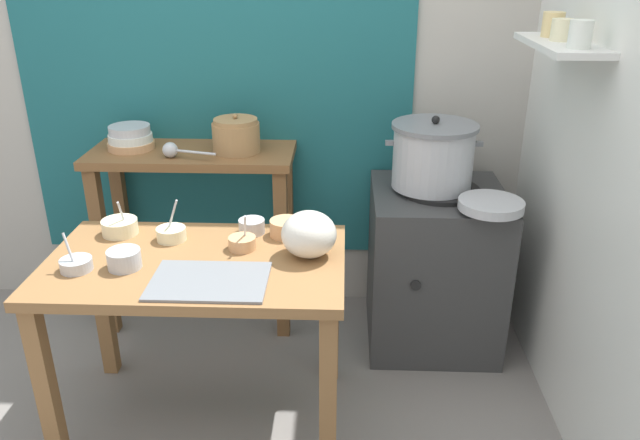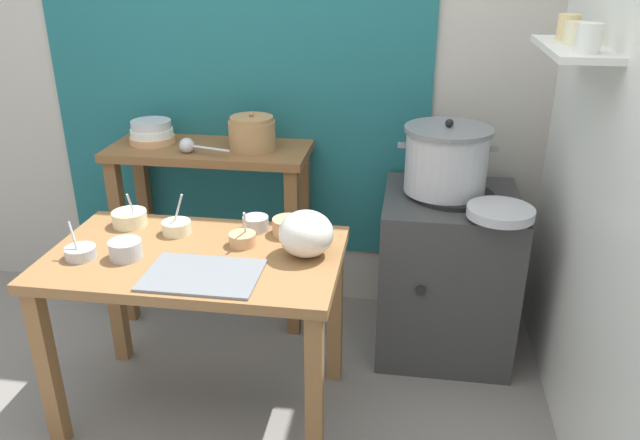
% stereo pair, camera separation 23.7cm
% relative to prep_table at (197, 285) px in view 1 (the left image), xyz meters
% --- Properties ---
extents(ground_plane, '(9.00, 9.00, 0.00)m').
position_rel_prep_table_xyz_m(ground_plane, '(0.07, -0.08, -0.61)').
color(ground_plane, gray).
extents(wall_back, '(4.40, 0.12, 2.60)m').
position_rel_prep_table_xyz_m(wall_back, '(0.15, 1.02, 0.69)').
color(wall_back, '#B2ADA3').
rests_on(wall_back, ground).
extents(wall_right, '(0.30, 3.20, 2.60)m').
position_rel_prep_table_xyz_m(wall_right, '(1.47, 0.13, 0.69)').
color(wall_right, silver).
rests_on(wall_right, ground).
extents(prep_table, '(1.10, 0.66, 0.72)m').
position_rel_prep_table_xyz_m(prep_table, '(0.00, 0.00, 0.00)').
color(prep_table, olive).
rests_on(prep_table, ground).
extents(back_shelf_table, '(0.96, 0.40, 0.90)m').
position_rel_prep_table_xyz_m(back_shelf_table, '(-0.18, 0.75, 0.07)').
color(back_shelf_table, brown).
rests_on(back_shelf_table, ground).
extents(stove_block, '(0.60, 0.61, 0.78)m').
position_rel_prep_table_xyz_m(stove_block, '(0.98, 0.62, -0.23)').
color(stove_block, '#383838').
rests_on(stove_block, ground).
extents(steamer_pot, '(0.43, 0.38, 0.33)m').
position_rel_prep_table_xyz_m(steamer_pot, '(0.94, 0.64, 0.32)').
color(steamer_pot, '#B7BABF').
rests_on(steamer_pot, stove_block).
extents(clay_pot, '(0.22, 0.22, 0.18)m').
position_rel_prep_table_xyz_m(clay_pot, '(0.04, 0.75, 0.37)').
color(clay_pot, '#A37A4C').
rests_on(clay_pot, back_shelf_table).
extents(bowl_stack_enamel, '(0.22, 0.22, 0.11)m').
position_rel_prep_table_xyz_m(bowl_stack_enamel, '(-0.46, 0.78, 0.34)').
color(bowl_stack_enamel, tan).
rests_on(bowl_stack_enamel, back_shelf_table).
extents(ladle, '(0.25, 0.10, 0.07)m').
position_rel_prep_table_xyz_m(ladle, '(-0.23, 0.65, 0.33)').
color(ladle, '#B7BABF').
rests_on(ladle, back_shelf_table).
extents(serving_tray, '(0.40, 0.28, 0.01)m').
position_rel_prep_table_xyz_m(serving_tray, '(0.09, -0.17, 0.12)').
color(serving_tray, slate).
rests_on(serving_tray, prep_table).
extents(plastic_bag, '(0.20, 0.20, 0.17)m').
position_rel_prep_table_xyz_m(plastic_bag, '(0.42, 0.05, 0.20)').
color(plastic_bag, silver).
rests_on(plastic_bag, prep_table).
extents(wide_pan, '(0.27, 0.27, 0.04)m').
position_rel_prep_table_xyz_m(wide_pan, '(1.15, 0.38, 0.19)').
color(wide_pan, '#B7BABF').
rests_on(wide_pan, stove_block).
extents(prep_bowl_0, '(0.14, 0.14, 0.15)m').
position_rel_prep_table_xyz_m(prep_bowl_0, '(-0.35, 0.21, 0.14)').
color(prep_bowl_0, beige).
rests_on(prep_bowl_0, prep_table).
extents(prep_bowl_1, '(0.11, 0.11, 0.14)m').
position_rel_prep_table_xyz_m(prep_bowl_1, '(-0.40, -0.10, 0.14)').
color(prep_bowl_1, '#B7BABF').
rests_on(prep_bowl_1, prep_table).
extents(prep_bowl_2, '(0.11, 0.11, 0.17)m').
position_rel_prep_table_xyz_m(prep_bowl_2, '(-0.13, 0.16, 0.14)').
color(prep_bowl_2, beige).
rests_on(prep_bowl_2, prep_table).
extents(prep_bowl_3, '(0.12, 0.12, 0.07)m').
position_rel_prep_table_xyz_m(prep_bowl_3, '(-0.23, -0.08, 0.15)').
color(prep_bowl_3, '#B7BABF').
rests_on(prep_bowl_3, prep_table).
extents(prep_bowl_4, '(0.10, 0.10, 0.06)m').
position_rel_prep_table_xyz_m(prep_bowl_4, '(0.18, 0.24, 0.14)').
color(prep_bowl_4, '#B7BABF').
rests_on(prep_bowl_4, prep_table).
extents(prep_bowl_5, '(0.13, 0.13, 0.07)m').
position_rel_prep_table_xyz_m(prep_bowl_5, '(0.32, 0.22, 0.15)').
color(prep_bowl_5, tan).
rests_on(prep_bowl_5, prep_table).
extents(prep_bowl_6, '(0.10, 0.10, 0.15)m').
position_rel_prep_table_xyz_m(prep_bowl_6, '(0.16, 0.10, 0.14)').
color(prep_bowl_6, tan).
rests_on(prep_bowl_6, prep_table).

